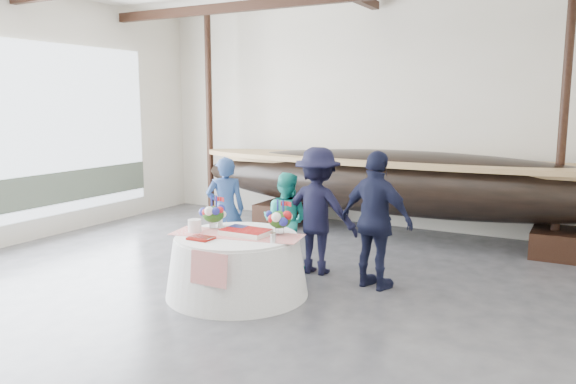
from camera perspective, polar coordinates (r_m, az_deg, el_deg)
The scene contains 9 objects.
floor at distance 6.83m, azimuth -9.59°, elevation -12.70°, with size 10.00×12.00×0.01m, color #3D3D42.
wall_back at distance 11.65m, azimuth 8.85°, elevation 7.69°, with size 10.00×0.02×4.50m, color silver.
longboat_display at distance 10.61m, azimuth 11.63°, elevation 0.96°, with size 8.77×1.75×1.64m.
banquet_table at distance 7.50m, azimuth -5.19°, elevation -7.35°, with size 1.88×1.88×0.81m.
tabletop_items at distance 7.50m, azimuth -4.87°, elevation -2.99°, with size 1.81×0.98×0.40m.
guest_woman_blue at distance 8.98m, azimuth -6.37°, elevation -1.76°, with size 0.61×0.40×1.67m, color navy.
guest_woman_teal at distance 8.50m, azimuth -0.26°, elevation -2.97°, with size 0.72×0.56×1.49m, color #22AFA0.
guest_man_left at distance 8.28m, azimuth 3.03°, elevation -1.93°, with size 1.21×0.70×1.88m, color black.
guest_man_right at distance 7.67m, azimuth 8.97°, elevation -2.87°, with size 1.11×0.46×1.89m, color black.
Camera 1 is at (3.98, -4.94, 2.53)m, focal length 35.00 mm.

